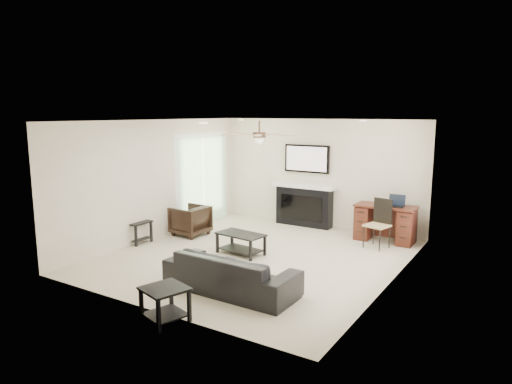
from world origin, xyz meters
TOP-DOWN VIEW (x-y plane):
  - room_shell at (0.19, 0.08)m, footprint 5.50×5.54m
  - sofa at (0.58, -1.64)m, footprint 2.05×0.82m
  - armchair at (-2.02, 0.51)m, footprint 0.74×0.72m
  - coffee_table at (-0.32, -0.04)m, footprint 0.95×0.60m
  - end_table_near at (0.43, -2.89)m, footprint 0.65×0.65m
  - end_table_left at (-2.57, -0.54)m, footprint 0.50×0.50m
  - fireplace_unit at (-0.29, 2.58)m, footprint 1.52×0.34m
  - desk at (1.73, 2.27)m, footprint 1.22×0.56m
  - desk_chair at (1.73, 1.72)m, footprint 0.52×0.53m
  - laptop at (1.93, 2.25)m, footprint 0.33×0.24m

SIDE VIEW (x-z plane):
  - coffee_table at x=-0.32m, z-range 0.00..0.40m
  - end_table_near at x=0.43m, z-range 0.00..0.45m
  - end_table_left at x=-2.57m, z-range 0.00..0.45m
  - sofa at x=0.58m, z-range 0.00..0.60m
  - armchair at x=-2.02m, z-range 0.00..0.65m
  - desk at x=1.73m, z-range 0.00..0.76m
  - desk_chair at x=1.73m, z-range 0.00..0.97m
  - laptop at x=1.93m, z-range 0.76..0.99m
  - fireplace_unit at x=-0.29m, z-range 0.00..1.91m
  - room_shell at x=0.19m, z-range 0.42..2.94m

